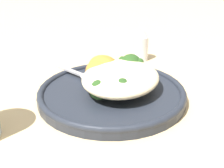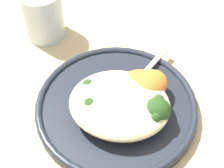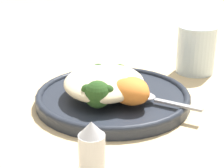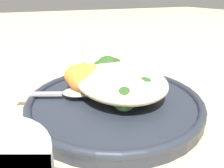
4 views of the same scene
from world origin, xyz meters
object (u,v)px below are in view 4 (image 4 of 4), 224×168
(broccoli_stalk_3, at_px, (107,72))
(sweet_potato_chunk_2, at_px, (90,83))
(sweet_potato_chunk_0, at_px, (86,80))
(salt_shaker, at_px, (77,53))
(broccoli_stalk_1, at_px, (137,90))
(plate, at_px, (114,102))
(sweet_potato_chunk_1, at_px, (84,76))
(quinoa_mound, at_px, (121,80))
(broccoli_stalk_2, at_px, (124,87))
(broccoli_stalk_0, at_px, (123,98))
(spoon, at_px, (70,93))

(broccoli_stalk_3, height_order, sweet_potato_chunk_2, broccoli_stalk_3)
(sweet_potato_chunk_0, xyz_separation_m, salt_shaker, (-0.18, 0.04, -0.00))
(broccoli_stalk_1, height_order, sweet_potato_chunk_0, same)
(plate, relative_size, sweet_potato_chunk_1, 4.04)
(sweet_potato_chunk_1, bearing_deg, quinoa_mound, 49.25)
(broccoli_stalk_2, bearing_deg, sweet_potato_chunk_0, 141.31)
(broccoli_stalk_2, bearing_deg, broccoli_stalk_0, -123.69)
(spoon, xyz_separation_m, salt_shaker, (-0.19, 0.07, 0.01))
(sweet_potato_chunk_1, bearing_deg, broccoli_stalk_0, 15.92)
(quinoa_mound, bearing_deg, sweet_potato_chunk_1, -130.75)
(sweet_potato_chunk_2, bearing_deg, sweet_potato_chunk_0, -145.59)
(broccoli_stalk_1, xyz_separation_m, salt_shaker, (-0.25, -0.02, -0.00))
(sweet_potato_chunk_0, bearing_deg, broccoli_stalk_1, 41.09)
(salt_shaker, bearing_deg, broccoli_stalk_3, 1.85)
(sweet_potato_chunk_1, relative_size, sweet_potato_chunk_2, 1.46)
(spoon, bearing_deg, plate, 177.76)
(spoon, bearing_deg, sweet_potato_chunk_2, -161.54)
(plate, height_order, salt_shaker, salt_shaker)
(sweet_potato_chunk_2, bearing_deg, broccoli_stalk_2, 58.68)
(salt_shaker, bearing_deg, sweet_potato_chunk_1, -12.61)
(broccoli_stalk_1, distance_m, sweet_potato_chunk_0, 0.08)
(sweet_potato_chunk_2, height_order, spoon, sweet_potato_chunk_2)
(sweet_potato_chunk_0, bearing_deg, quinoa_mound, 61.91)
(broccoli_stalk_0, xyz_separation_m, sweet_potato_chunk_2, (-0.07, -0.02, 0.00))
(quinoa_mound, relative_size, spoon, 1.31)
(broccoli_stalk_0, distance_m, sweet_potato_chunk_2, 0.07)
(sweet_potato_chunk_1, height_order, spoon, sweet_potato_chunk_1)
(spoon, bearing_deg, sweet_potato_chunk_1, -125.08)
(quinoa_mound, distance_m, sweet_potato_chunk_2, 0.05)
(broccoli_stalk_1, height_order, spoon, broccoli_stalk_1)
(broccoli_stalk_2, xyz_separation_m, sweet_potato_chunk_0, (-0.03, -0.05, 0.01))
(broccoli_stalk_3, distance_m, salt_shaker, 0.16)
(quinoa_mound, distance_m, salt_shaker, 0.21)
(quinoa_mound, bearing_deg, broccoli_stalk_2, 8.23)
(broccoli_stalk_2, distance_m, salt_shaker, 0.22)
(broccoli_stalk_1, xyz_separation_m, sweet_potato_chunk_1, (-0.08, -0.05, 0.00))
(broccoli_stalk_2, distance_m, sweet_potato_chunk_1, 0.07)
(broccoli_stalk_0, bearing_deg, sweet_potato_chunk_0, -177.74)
(broccoli_stalk_3, bearing_deg, broccoli_stalk_0, -162.88)
(sweet_potato_chunk_2, relative_size, spoon, 0.37)
(sweet_potato_chunk_0, bearing_deg, broccoli_stalk_0, 20.50)
(broccoli_stalk_2, bearing_deg, sweet_potato_chunk_2, 144.70)
(broccoli_stalk_2, height_order, salt_shaker, salt_shaker)
(broccoli_stalk_0, relative_size, broccoli_stalk_1, 0.90)
(quinoa_mound, height_order, broccoli_stalk_1, quinoa_mound)
(sweet_potato_chunk_1, relative_size, salt_shaker, 0.89)
(sweet_potato_chunk_1, bearing_deg, salt_shaker, 167.39)
(broccoli_stalk_2, xyz_separation_m, sweet_potato_chunk_1, (-0.05, -0.05, 0.01))
(plate, bearing_deg, sweet_potato_chunk_1, -146.82)
(spoon, relative_size, salt_shaker, 1.63)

